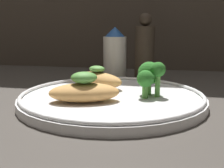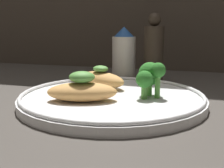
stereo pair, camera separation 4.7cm
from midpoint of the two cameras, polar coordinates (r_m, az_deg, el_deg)
The scene contains 7 objects.
ground_plane at distance 48.21cm, azimuth 2.82°, elevation -4.58°, with size 180.00×180.00×1.00cm, color #3D3833.
plate at distance 47.82cm, azimuth 2.83°, elevation -2.86°, with size 31.43×31.43×2.00cm.
grilled_meat_front at distance 43.90cm, azimuth -3.04°, elevation -1.27°, with size 12.08×8.50×4.72cm.
grilled_meat_middle at distance 54.12cm, azimuth 0.18°, elevation 1.04°, with size 12.23×9.15×4.21cm.
broccoli_bunch at distance 46.89cm, azimuth 10.62°, elevation 1.72°, with size 4.70×5.93×5.86cm.
sauce_bottle at distance 67.82cm, azimuth 4.42°, elevation 5.83°, with size 5.58×5.58×12.96cm.
pepper_grinder at distance 66.48cm, azimuth 10.49°, elevation 6.46°, with size 4.64×4.64×16.05cm.
Camera 2 is at (13.91, -44.26, 12.80)cm, focal length 45.00 mm.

